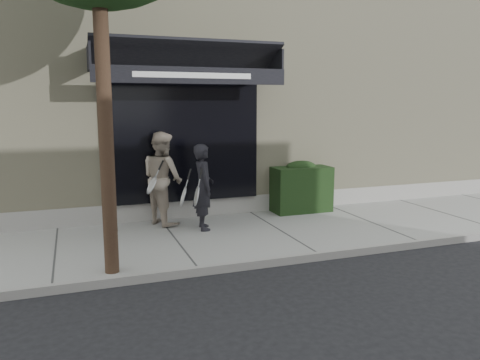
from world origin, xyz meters
name	(u,v)px	position (x,y,z in m)	size (l,w,h in m)	color
ground	(278,235)	(0.00, 0.00, 0.00)	(80.00, 80.00, 0.00)	black
sidewalk	(278,232)	(0.00, 0.00, 0.06)	(20.00, 3.00, 0.12)	gray
curb	(318,256)	(0.00, -1.55, 0.07)	(20.00, 0.10, 0.14)	gray
building_facade	(206,95)	(-0.01, 4.96, 2.74)	(14.30, 8.04, 5.64)	#C4BB95
hedge	(300,187)	(1.10, 1.25, 0.66)	(1.30, 0.70, 1.14)	black
pedestrian_front	(203,187)	(-1.35, 0.50, 0.94)	(0.79, 0.78, 1.64)	black
pedestrian_back	(162,178)	(-1.99, 1.18, 1.05)	(0.99, 1.10, 1.85)	#AF9F8C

